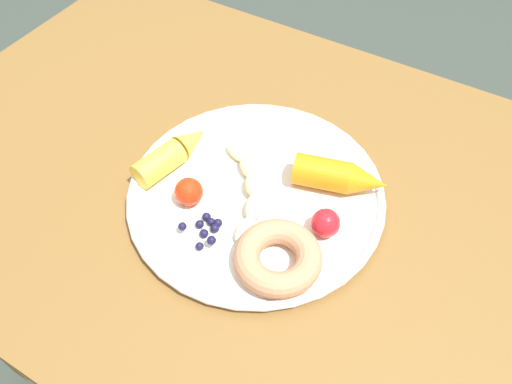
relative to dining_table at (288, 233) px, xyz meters
name	(u,v)px	position (x,y,z in m)	size (l,w,h in m)	color
ground_plane	(275,374)	(0.00, 0.00, -0.63)	(6.00, 6.00, 0.00)	#353E35
dining_table	(288,233)	(0.00, 0.00, 0.00)	(1.21, 0.72, 0.72)	brown
plate	(256,193)	(0.04, 0.02, 0.10)	(0.35, 0.35, 0.02)	silver
banana	(251,186)	(0.05, 0.03, 0.11)	(0.11, 0.15, 0.03)	#F5EBAF
carrot_orange	(340,177)	(-0.05, -0.04, 0.12)	(0.13, 0.08, 0.04)	orange
carrot_yellow	(172,154)	(0.17, 0.04, 0.12)	(0.06, 0.12, 0.04)	yellow
donut	(278,257)	(-0.04, 0.11, 0.12)	(0.11, 0.11, 0.03)	tan
blueberry_pile	(206,229)	(0.06, 0.11, 0.11)	(0.05, 0.05, 0.02)	#191638
tomato_near	(326,223)	(-0.07, 0.04, 0.12)	(0.04, 0.04, 0.04)	red
tomato_mid	(189,192)	(0.11, 0.08, 0.12)	(0.04, 0.04, 0.04)	red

